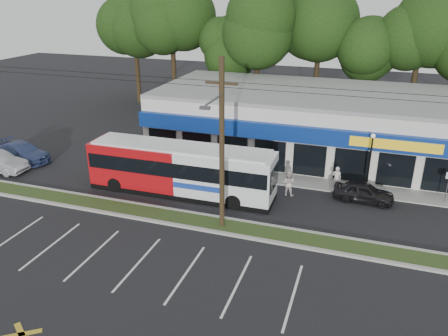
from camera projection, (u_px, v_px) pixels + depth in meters
ground at (169, 226)px, 26.17m from camera, size 120.00×120.00×0.00m
grass_strip at (176, 218)px, 27.02m from camera, size 40.00×1.60×0.12m
curb_south at (170, 224)px, 26.28m from camera, size 40.00×0.25×0.14m
curb_north at (182, 211)px, 27.76m from camera, size 40.00×0.25×0.14m
sidewalk at (282, 179)px, 32.56m from camera, size 32.00×2.20×0.10m
strip_mall at (306, 121)px, 37.47m from camera, size 25.00×12.55×5.30m
utility_pole at (219, 141)px, 24.08m from camera, size 50.00×2.77×10.00m
lamp_post at (370, 156)px, 29.61m from camera, size 0.30×0.30×4.25m
sign_post at (448, 182)px, 28.36m from camera, size 0.45×0.10×2.23m
tree_line at (310, 39)px, 44.54m from camera, size 46.76×6.76×11.83m
metrobus at (181, 168)px, 29.75m from camera, size 12.98×2.89×3.48m
car_dark at (364, 192)px, 29.02m from camera, size 3.97×1.74×1.33m
car_blue at (23, 152)px, 35.86m from camera, size 5.52×3.18×1.50m
pedestrian_a at (336, 178)px, 30.64m from camera, size 0.65×0.44×1.73m
pedestrian_b at (288, 183)px, 29.79m from camera, size 0.94×0.77×1.80m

